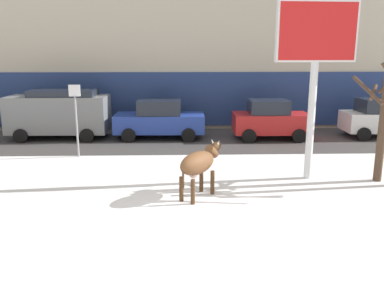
% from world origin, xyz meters
% --- Properties ---
extents(ground_plane, '(120.00, 120.00, 0.00)m').
position_xyz_m(ground_plane, '(0.00, 0.00, 0.00)').
color(ground_plane, white).
extents(road_strip, '(60.00, 5.60, 0.01)m').
position_xyz_m(road_strip, '(0.00, 8.99, 0.00)').
color(road_strip, '#423F3F').
rests_on(road_strip, ground).
extents(building_facade, '(44.00, 6.10, 13.00)m').
position_xyz_m(building_facade, '(0.00, 14.70, 6.48)').
color(building_facade, '#BCB29E').
rests_on(building_facade, ground).
extents(cow_brown, '(1.48, 1.76, 1.54)m').
position_xyz_m(cow_brown, '(0.22, 1.45, 0.99)').
color(cow_brown, brown).
rests_on(cow_brown, ground).
extents(billboard, '(2.53, 0.36, 5.56)m').
position_xyz_m(billboard, '(3.87, 3.06, 4.31)').
color(billboard, silver).
rests_on(billboard, ground).
extents(car_grey_van, '(4.63, 2.18, 2.32)m').
position_xyz_m(car_grey_van, '(-5.99, 9.57, 1.24)').
color(car_grey_van, slate).
rests_on(car_grey_van, ground).
extents(car_blue_sedan, '(4.23, 2.04, 1.84)m').
position_xyz_m(car_blue_sedan, '(-1.26, 9.42, 0.91)').
color(car_blue_sedan, '#233D9E').
rests_on(car_blue_sedan, ground).
extents(car_red_hatchback, '(3.53, 1.97, 1.86)m').
position_xyz_m(car_red_hatchback, '(3.94, 9.09, 0.93)').
color(car_red_hatchback, red).
rests_on(car_red_hatchback, ground).
extents(car_white_hatchback, '(3.53, 1.97, 1.86)m').
position_xyz_m(car_white_hatchback, '(9.30, 9.32, 0.93)').
color(car_white_hatchback, white).
rests_on(car_white_hatchback, ground).
extents(pedestrian_near_billboard, '(0.36, 0.24, 1.73)m').
position_xyz_m(pedestrian_near_billboard, '(5.61, 12.19, 0.88)').
color(pedestrian_near_billboard, '#282833').
rests_on(pedestrian_near_billboard, ground).
extents(bare_tree_right_lot, '(1.54, 1.51, 4.40)m').
position_xyz_m(bare_tree_right_lot, '(5.99, 2.73, 2.34)').
color(bare_tree_right_lot, '#4C3828').
rests_on(bare_tree_right_lot, ground).
extents(street_sign, '(0.44, 0.08, 2.82)m').
position_xyz_m(street_sign, '(-4.32, 6.08, 1.67)').
color(street_sign, gray).
rests_on(street_sign, ground).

